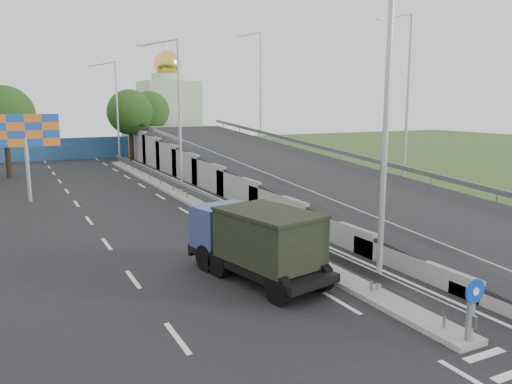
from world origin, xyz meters
TOP-DOWN VIEW (x-y plane):
  - road_surface at (-3.00, 20.00)m, footprint 26.00×90.00m
  - median at (0.00, 24.00)m, footprint 1.00×44.00m
  - overpass_ramp at (7.50, 24.00)m, footprint 10.00×50.00m
  - median_guardrail at (0.00, 24.00)m, footprint 0.09×44.00m
  - sign_bollard at (0.00, 2.17)m, footprint 0.64×0.23m
  - lamp_post_near at (0.11, 6.00)m, footprint 2.74×0.18m
  - lamp_post_mid at (0.11, 26.00)m, footprint 2.74×0.18m
  - lamp_post_far at (0.11, 46.00)m, footprint 2.74×0.18m
  - blue_wall at (-4.00, 52.00)m, footprint 30.00×0.50m
  - church at (10.00, 60.00)m, footprint 7.00×7.00m
  - billboard at (-9.00, 28.00)m, footprint 4.00×0.24m
  - tree_left_mid at (-10.00, 40.00)m, footprint 4.80×4.80m
  - tree_median_far at (2.00, 48.00)m, footprint 4.80×4.80m
  - tree_ramp_far at (6.00, 55.00)m, footprint 4.80×4.80m
  - dump_truck at (-2.56, 9.20)m, footprint 3.29×6.19m

SIDE VIEW (x-z plane):
  - road_surface at x=-3.00m, z-range -0.02..0.02m
  - median at x=0.00m, z-range 0.00..0.20m
  - median_guardrail at x=0.00m, z-range 0.39..1.10m
  - sign_bollard at x=0.00m, z-range 0.20..1.87m
  - blue_wall at x=-4.00m, z-range 0.00..2.40m
  - dump_truck at x=-2.56m, z-range 0.14..2.73m
  - overpass_ramp at x=7.50m, z-range 0.00..3.50m
  - billboard at x=-9.00m, z-range 1.44..6.94m
  - tree_left_mid at x=-10.00m, z-range 1.38..8.98m
  - tree_median_far at x=2.00m, z-range 1.38..8.98m
  - tree_ramp_far at x=6.00m, z-range 1.38..8.98m
  - church at x=10.00m, z-range -1.59..12.21m
  - lamp_post_near at x=0.11m, z-range 0.77..10.85m
  - lamp_post_mid at x=0.11m, z-range 0.77..10.85m
  - lamp_post_far at x=0.11m, z-range 0.77..10.85m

